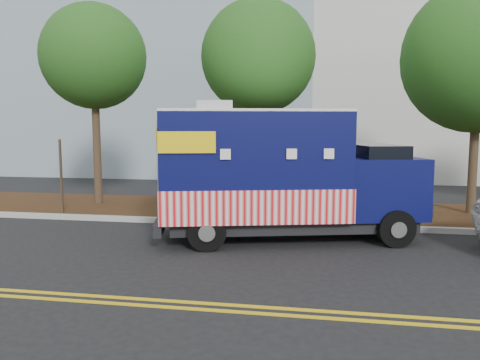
# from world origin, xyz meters

# --- Properties ---
(ground) EXTENTS (120.00, 120.00, 0.00)m
(ground) POSITION_xyz_m (0.00, 0.00, 0.00)
(ground) COLOR black
(ground) RESTS_ON ground
(curb) EXTENTS (120.00, 0.18, 0.15)m
(curb) POSITION_xyz_m (0.00, 1.40, 0.07)
(curb) COLOR #9E9E99
(curb) RESTS_ON ground
(mulch_strip) EXTENTS (120.00, 4.00, 0.15)m
(mulch_strip) POSITION_xyz_m (0.00, 3.50, 0.07)
(mulch_strip) COLOR black
(mulch_strip) RESTS_ON ground
(centerline_near) EXTENTS (120.00, 0.10, 0.01)m
(centerline_near) POSITION_xyz_m (0.00, -4.45, 0.01)
(centerline_near) COLOR gold
(centerline_near) RESTS_ON ground
(centerline_far) EXTENTS (120.00, 0.10, 0.01)m
(centerline_far) POSITION_xyz_m (0.00, -4.70, 0.01)
(centerline_far) COLOR gold
(centerline_far) RESTS_ON ground
(tree_a) EXTENTS (3.50, 3.50, 6.86)m
(tree_a) POSITION_xyz_m (-5.09, 3.60, 5.09)
(tree_a) COLOR #38281C
(tree_a) RESTS_ON ground
(tree_b) EXTENTS (3.55, 3.55, 6.70)m
(tree_b) POSITION_xyz_m (0.50, 3.37, 4.91)
(tree_b) COLOR #38281C
(tree_b) RESTS_ON ground
(tree_c) EXTENTS (4.47, 4.47, 7.05)m
(tree_c) POSITION_xyz_m (7.01, 3.72, 4.80)
(tree_c) COLOR #38281C
(tree_c) RESTS_ON ground
(sign_post) EXTENTS (0.06, 0.06, 2.40)m
(sign_post) POSITION_xyz_m (-5.26, 1.57, 1.20)
(sign_post) COLOR #473828
(sign_post) RESTS_ON ground
(food_truck) EXTENTS (6.79, 3.84, 3.39)m
(food_truck) POSITION_xyz_m (1.39, 0.09, 1.53)
(food_truck) COLOR black
(food_truck) RESTS_ON ground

